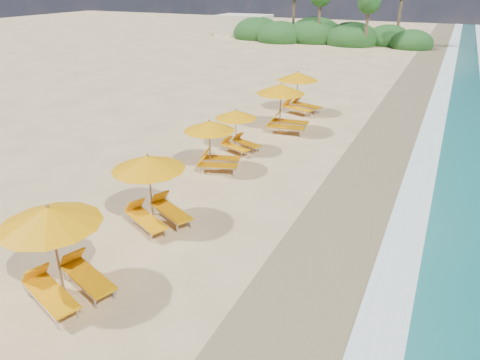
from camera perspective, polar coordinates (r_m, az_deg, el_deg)
ground at (r=15.90m, az=0.00°, el=-3.94°), size 160.00×160.00×0.00m
wet_sand at (r=14.86m, az=14.20°, el=-6.92°), size 4.00×160.00×0.01m
surf_foam at (r=14.74m, az=24.59°, el=-8.77°), size 4.00×160.00×0.01m
station_2 at (r=12.10m, az=-22.13°, el=-7.92°), size 3.28×3.22×2.57m
station_3 at (r=14.80m, az=-11.04°, el=-0.77°), size 3.21×3.20×2.43m
station_4 at (r=18.96m, az=-3.37°, el=4.90°), size 2.80×2.73×2.20m
station_5 at (r=21.10m, az=-0.24°, el=6.65°), size 2.57×2.53×2.00m
station_6 at (r=23.98m, az=5.64°, el=9.56°), size 3.02×2.85×2.60m
station_7 at (r=27.67m, az=7.62°, el=11.33°), size 3.16×3.09×2.49m
treeline at (r=60.66m, az=10.38°, el=17.80°), size 25.80×8.80×9.74m
beach_building at (r=67.08m, az=0.50°, el=19.11°), size 7.00×5.00×2.80m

